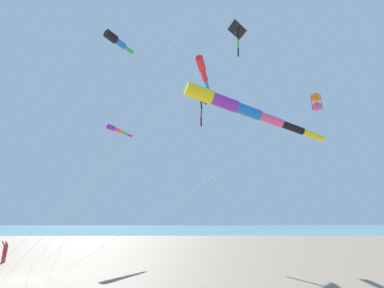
{
  "coord_description": "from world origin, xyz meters",
  "views": [
    {
      "loc": [
        13.28,
        8.47,
        2.51
      ],
      "look_at": [
        -5.18,
        8.95,
        8.12
      ],
      "focal_mm": 24.43,
      "sensor_mm": 36.0,
      "label": 1
    }
  ],
  "objects_px": {
    "person_child_green_jacket": "(5,251)",
    "kite_windsock_teal_far_right": "(116,40)",
    "kite_windsock_orange_high_right": "(240,108)",
    "kite_delta_magenta_far_left": "(238,30)",
    "kite_delta_small_distant": "(201,100)",
    "kite_windsock_checkered_midright": "(117,130)",
    "kite_windsock_blue_topmost": "(203,70)",
    "kite_box_yellow_midlevel": "(316,102)"
  },
  "relations": [
    {
      "from": "kite_box_yellow_midlevel",
      "to": "kite_windsock_teal_far_right",
      "type": "bearing_deg",
      "value": -101.46
    },
    {
      "from": "kite_box_yellow_midlevel",
      "to": "kite_delta_magenta_far_left",
      "type": "height_order",
      "value": "kite_delta_magenta_far_left"
    },
    {
      "from": "person_child_green_jacket",
      "to": "kite_windsock_checkered_midright",
      "type": "height_order",
      "value": "kite_windsock_checkered_midright"
    },
    {
      "from": "kite_delta_small_distant",
      "to": "kite_windsock_orange_high_right",
      "type": "bearing_deg",
      "value": 4.29
    },
    {
      "from": "kite_delta_small_distant",
      "to": "kite_windsock_teal_far_right",
      "type": "xyz_separation_m",
      "value": [
        2.86,
        -8.23,
        4.65
      ]
    },
    {
      "from": "kite_delta_magenta_far_left",
      "to": "kite_windsock_teal_far_right",
      "type": "bearing_deg",
      "value": -119.3
    },
    {
      "from": "person_child_green_jacket",
      "to": "kite_delta_small_distant",
      "type": "xyz_separation_m",
      "value": [
        -4.52,
        13.68,
        13.65
      ]
    },
    {
      "from": "kite_box_yellow_midlevel",
      "to": "kite_windsock_orange_high_right",
      "type": "bearing_deg",
      "value": -48.04
    },
    {
      "from": "person_child_green_jacket",
      "to": "kite_box_yellow_midlevel",
      "type": "relative_size",
      "value": 0.08
    },
    {
      "from": "kite_box_yellow_midlevel",
      "to": "kite_windsock_teal_far_right",
      "type": "xyz_separation_m",
      "value": [
        -3.33,
        -16.41,
        7.86
      ]
    },
    {
      "from": "kite_box_yellow_midlevel",
      "to": "kite_windsock_checkered_midright",
      "type": "bearing_deg",
      "value": -108.37
    },
    {
      "from": "kite_delta_magenta_far_left",
      "to": "kite_box_yellow_midlevel",
      "type": "bearing_deg",
      "value": 111.57
    },
    {
      "from": "kite_windsock_orange_high_right",
      "to": "kite_windsock_blue_topmost",
      "type": "bearing_deg",
      "value": -177.3
    },
    {
      "from": "kite_delta_small_distant",
      "to": "kite_windsock_orange_high_right",
      "type": "height_order",
      "value": "kite_delta_small_distant"
    },
    {
      "from": "person_child_green_jacket",
      "to": "kite_windsock_teal_far_right",
      "type": "xyz_separation_m",
      "value": [
        -1.66,
        5.45,
        18.3
      ]
    },
    {
      "from": "kite_windsock_orange_high_right",
      "to": "kite_windsock_teal_far_right",
      "type": "relative_size",
      "value": 0.77
    },
    {
      "from": "kite_box_yellow_midlevel",
      "to": "kite_delta_magenta_far_left",
      "type": "distance_m",
      "value": 7.89
    },
    {
      "from": "person_child_green_jacket",
      "to": "kite_windsock_teal_far_right",
      "type": "bearing_deg",
      "value": 106.94
    },
    {
      "from": "kite_box_yellow_midlevel",
      "to": "kite_windsock_blue_topmost",
      "type": "bearing_deg",
      "value": -135.15
    },
    {
      "from": "kite_box_yellow_midlevel",
      "to": "kite_windsock_teal_far_right",
      "type": "relative_size",
      "value": 0.84
    },
    {
      "from": "kite_windsock_teal_far_right",
      "to": "kite_box_yellow_midlevel",
      "type": "bearing_deg",
      "value": 78.54
    },
    {
      "from": "kite_windsock_blue_topmost",
      "to": "kite_delta_magenta_far_left",
      "type": "bearing_deg",
      "value": 9.63
    },
    {
      "from": "kite_windsock_orange_high_right",
      "to": "kite_box_yellow_midlevel",
      "type": "height_order",
      "value": "kite_box_yellow_midlevel"
    },
    {
      "from": "kite_delta_small_distant",
      "to": "kite_windsock_checkered_midright",
      "type": "distance_m",
      "value": 8.74
    },
    {
      "from": "person_child_green_jacket",
      "to": "kite_delta_magenta_far_left",
      "type": "distance_m",
      "value": 21.93
    },
    {
      "from": "kite_delta_small_distant",
      "to": "kite_delta_magenta_far_left",
      "type": "distance_m",
      "value": 8.92
    },
    {
      "from": "kite_delta_magenta_far_left",
      "to": "person_child_green_jacket",
      "type": "bearing_deg",
      "value": -104.61
    },
    {
      "from": "kite_box_yellow_midlevel",
      "to": "person_child_green_jacket",
      "type": "bearing_deg",
      "value": -94.36
    },
    {
      "from": "kite_delta_magenta_far_left",
      "to": "kite_windsock_teal_far_right",
      "type": "distance_m",
      "value": 12.29
    },
    {
      "from": "kite_windsock_checkered_midright",
      "to": "kite_delta_magenta_far_left",
      "type": "bearing_deg",
      "value": 51.95
    },
    {
      "from": "person_child_green_jacket",
      "to": "kite_windsock_orange_high_right",
      "type": "xyz_separation_m",
      "value": [
        8.17,
        14.63,
        6.88
      ]
    },
    {
      "from": "kite_windsock_checkered_midright",
      "to": "kite_windsock_teal_far_right",
      "type": "xyz_separation_m",
      "value": [
        2.01,
        -0.33,
        8.3
      ]
    },
    {
      "from": "kite_windsock_checkered_midright",
      "to": "person_child_green_jacket",
      "type": "bearing_deg",
      "value": -57.56
    },
    {
      "from": "kite_windsock_orange_high_right",
      "to": "kite_windsock_checkered_midright",
      "type": "xyz_separation_m",
      "value": [
        -11.84,
        -8.85,
        3.13
      ]
    },
    {
      "from": "kite_delta_small_distant",
      "to": "kite_box_yellow_midlevel",
      "type": "relative_size",
      "value": 0.91
    },
    {
      "from": "kite_windsock_blue_topmost",
      "to": "kite_windsock_teal_far_right",
      "type": "height_order",
      "value": "kite_windsock_blue_topmost"
    },
    {
      "from": "kite_windsock_checkered_midright",
      "to": "kite_windsock_teal_far_right",
      "type": "height_order",
      "value": "kite_windsock_teal_far_right"
    },
    {
      "from": "kite_delta_small_distant",
      "to": "kite_box_yellow_midlevel",
      "type": "distance_m",
      "value": 10.75
    },
    {
      "from": "kite_delta_magenta_far_left",
      "to": "kite_windsock_blue_topmost",
      "type": "bearing_deg",
      "value": -170.37
    },
    {
      "from": "kite_windsock_orange_high_right",
      "to": "kite_windsock_checkered_midright",
      "type": "bearing_deg",
      "value": -143.23
    },
    {
      "from": "person_child_green_jacket",
      "to": "kite_windsock_orange_high_right",
      "type": "bearing_deg",
      "value": 60.83
    },
    {
      "from": "kite_windsock_orange_high_right",
      "to": "kite_windsock_checkered_midright",
      "type": "distance_m",
      "value": 15.11
    }
  ]
}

